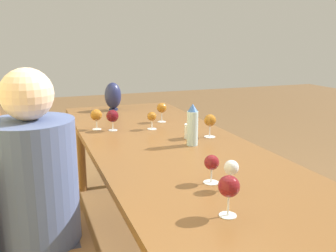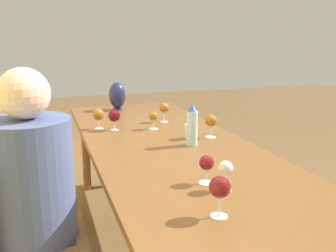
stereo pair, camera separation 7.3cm
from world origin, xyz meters
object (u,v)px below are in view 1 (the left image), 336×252
(water_bottle, at_px, (192,125))
(wine_glass_6, at_px, (96,115))
(wine_glass_1, at_px, (231,169))
(wine_glass_5, at_px, (229,187))
(wine_glass_3, at_px, (162,108))
(vase, at_px, (113,96))
(person_near, at_px, (40,199))
(wine_glass_0, at_px, (152,117))
(water_tumbler, at_px, (190,131))
(wine_glass_4, at_px, (210,121))
(wine_glass_2, at_px, (112,116))
(chair_near, at_px, (23,237))
(chair_far, at_px, (24,170))
(wine_glass_7, at_px, (212,163))

(water_bottle, height_order, wine_glass_6, water_bottle)
(wine_glass_1, distance_m, wine_glass_5, 0.24)
(wine_glass_5, bearing_deg, wine_glass_3, -10.73)
(vase, height_order, wine_glass_6, vase)
(wine_glass_3, bearing_deg, person_near, 135.46)
(wine_glass_5, bearing_deg, wine_glass_0, -6.34)
(water_tumbler, xyz_separation_m, vase, (1.06, 0.25, 0.08))
(vase, bearing_deg, water_bottle, -170.65)
(wine_glass_3, xyz_separation_m, wine_glass_4, (-0.51, -0.14, 0.00))
(vase, distance_m, wine_glass_1, 1.85)
(wine_glass_0, height_order, wine_glass_2, wine_glass_2)
(wine_glass_0, bearing_deg, water_bottle, -167.37)
(water_tumbler, bearing_deg, chair_near, 112.86)
(water_tumbler, xyz_separation_m, wine_glass_1, (-0.79, 0.17, 0.05))
(water_tumbler, distance_m, wine_glass_4, 0.14)
(water_tumbler, distance_m, person_near, 1.00)
(wine_glass_1, relative_size, wine_glass_6, 0.90)
(vase, bearing_deg, chair_near, 153.45)
(chair_near, relative_size, chair_far, 1.00)
(wine_glass_4, xyz_separation_m, wine_glass_7, (-0.68, 0.33, -0.02))
(water_tumbler, height_order, wine_glass_7, wine_glass_7)
(wine_glass_5, distance_m, person_near, 0.86)
(wine_glass_2, bearing_deg, wine_glass_6, 54.78)
(wine_glass_3, bearing_deg, wine_glass_2, 107.89)
(wine_glass_1, xyz_separation_m, wine_glass_7, (0.09, 0.04, -0.00))
(wine_glass_1, relative_size, wine_glass_3, 0.88)
(water_tumbler, height_order, wine_glass_1, wine_glass_1)
(chair_far, bearing_deg, wine_glass_0, -102.61)
(wine_glass_5, relative_size, person_near, 0.12)
(wine_glass_2, bearing_deg, wine_glass_5, -175.28)
(wine_glass_2, height_order, person_near, person_near)
(vase, relative_size, wine_glass_1, 1.89)
(wine_glass_0, relative_size, chair_far, 0.14)
(wine_glass_4, relative_size, wine_glass_6, 1.04)
(wine_glass_3, bearing_deg, water_tumbler, -178.58)
(wine_glass_4, bearing_deg, person_near, 111.24)
(wine_glass_2, distance_m, chair_near, 1.03)
(wine_glass_5, xyz_separation_m, wine_glass_6, (1.42, 0.21, -0.01))
(wine_glass_6, bearing_deg, wine_glass_0, -109.74)
(wine_glass_2, relative_size, wine_glass_3, 0.98)
(wine_glass_3, distance_m, wine_glass_7, 1.20)
(wine_glass_7, xyz_separation_m, chair_near, (0.28, 0.78, -0.34))
(chair_far, relative_size, person_near, 0.72)
(water_bottle, relative_size, wine_glass_2, 1.73)
(wine_glass_3, bearing_deg, wine_glass_4, -164.67)
(wine_glass_2, bearing_deg, person_near, 147.34)
(wine_glass_1, height_order, wine_glass_5, wine_glass_5)
(wine_glass_0, height_order, wine_glass_4, wine_glass_4)
(wine_glass_6, xyz_separation_m, chair_far, (0.06, 0.49, -0.35))
(wine_glass_0, xyz_separation_m, wine_glass_3, (0.19, -0.14, 0.02))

